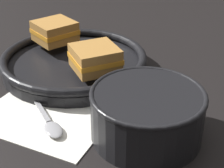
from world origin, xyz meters
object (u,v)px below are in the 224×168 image
Objects in this scene: spoon at (49,123)px; sandwich_near_left at (95,58)px; soup_bowl at (147,112)px; skillet at (74,62)px; sandwich_near_right at (55,31)px.

sandwich_near_left is at bearing 123.94° from spoon.
skillet is at bearing 144.64° from soup_bowl.
sandwich_near_left reaches higher than skillet.
soup_bowl is at bearing -35.36° from skillet.
soup_bowl is 0.57× the size of skillet.
sandwich_near_right is (-0.07, 0.05, 0.04)m from skillet.
skillet is at bearing -32.06° from sandwich_near_right.
spoon is 1.06× the size of sandwich_near_left.
spoon is 0.29m from sandwich_near_right.
spoon is at bearing -94.93° from sandwich_near_left.
sandwich_near_right is at bearing 145.46° from soup_bowl.
skillet is at bearing 147.94° from sandwich_near_left.
spoon is at bearing -60.98° from sandwich_near_right.
skillet is 0.10m from sandwich_near_right.
soup_bowl is at bearing 54.74° from spoon.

